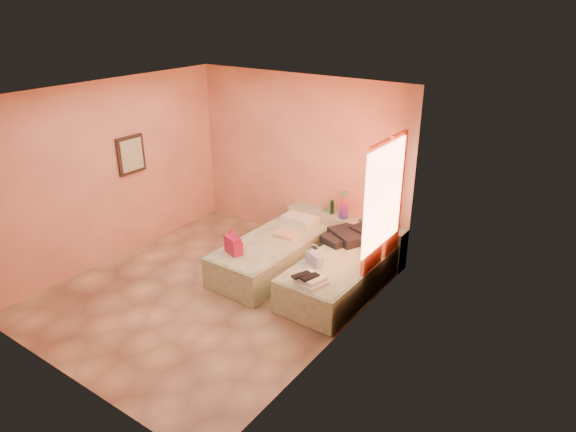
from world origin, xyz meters
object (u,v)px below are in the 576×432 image
object	(u,v)px
bed_left	(271,255)
towel_stack	(311,280)
flower_vase	(390,220)
green_book	(364,221)
blue_handbag	(315,259)
bed_right	(340,276)
magenta_handbag	(234,245)
water_bottle	(332,207)
headboard_ledge	(344,236)

from	to	relation	value
bed_left	towel_stack	size ratio (longest dim) A/B	5.71
flower_vase	green_book	bearing A→B (deg)	-178.09
green_book	blue_handbag	xyz separation A→B (m)	(-0.04, -1.40, -0.08)
bed_right	flower_vase	distance (m)	1.23
green_book	magenta_handbag	size ratio (longest dim) A/B	0.56
towel_stack	water_bottle	bearing A→B (deg)	112.92
bed_left	blue_handbag	size ratio (longest dim) A/B	7.35
green_book	flower_vase	xyz separation A→B (m)	(0.42, 0.01, 0.12)
bed_right	green_book	size ratio (longest dim) A/B	12.76
bed_right	blue_handbag	size ratio (longest dim) A/B	7.35
flower_vase	magenta_handbag	bearing A→B (deg)	-131.92
water_bottle	green_book	xyz separation A→B (m)	(0.58, 0.02, -0.10)
water_bottle	flower_vase	xyz separation A→B (m)	(1.00, 0.03, 0.02)
blue_handbag	headboard_ledge	bearing A→B (deg)	124.40
bed_left	magenta_handbag	world-z (taller)	magenta_handbag
water_bottle	towel_stack	size ratio (longest dim) A/B	0.64
bed_left	towel_stack	bearing A→B (deg)	-30.63
water_bottle	flower_vase	world-z (taller)	flower_vase
headboard_ledge	bed_left	size ratio (longest dim) A/B	1.02
headboard_ledge	flower_vase	distance (m)	0.88
bed_right	flower_vase	xyz separation A→B (m)	(0.22, 1.09, 0.53)
flower_vase	towel_stack	bearing A→B (deg)	-96.83
headboard_ledge	green_book	world-z (taller)	green_book
green_book	magenta_handbag	world-z (taller)	magenta_handbag
bed_left	water_bottle	bearing A→B (deg)	70.99
magenta_handbag	blue_handbag	size ratio (longest dim) A/B	1.03
bed_left	water_bottle	distance (m)	1.29
water_bottle	towel_stack	world-z (taller)	water_bottle
water_bottle	headboard_ledge	bearing A→B (deg)	-1.55
magenta_handbag	blue_handbag	distance (m)	1.20
headboard_ledge	water_bottle	world-z (taller)	water_bottle
bed_left	green_book	bearing A→B (deg)	49.94
bed_right	green_book	bearing A→B (deg)	100.97
green_book	bed_right	bearing A→B (deg)	-65.50
green_book	magenta_handbag	distance (m)	2.12
bed_right	blue_handbag	xyz separation A→B (m)	(-0.24, -0.32, 0.34)
magenta_handbag	bed_left	bearing A→B (deg)	91.63
green_book	blue_handbag	bearing A→B (deg)	-77.50
green_book	blue_handbag	size ratio (longest dim) A/B	0.58
flower_vase	blue_handbag	distance (m)	1.50
bed_left	towel_stack	world-z (taller)	towel_stack
bed_left	blue_handbag	distance (m)	1.03
bed_left	water_bottle	world-z (taller)	water_bottle
bed_left	bed_right	xyz separation A→B (m)	(1.18, 0.06, 0.00)
flower_vase	magenta_handbag	xyz separation A→B (m)	(-1.60, -1.78, -0.15)
blue_handbag	water_bottle	bearing A→B (deg)	133.93
water_bottle	flower_vase	bearing A→B (deg)	1.96
headboard_ledge	bed_left	world-z (taller)	headboard_ledge
bed_right	blue_handbag	world-z (taller)	blue_handbag
flower_vase	blue_handbag	world-z (taller)	flower_vase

